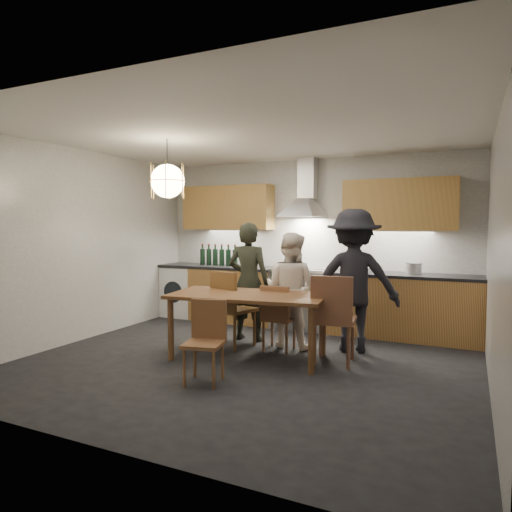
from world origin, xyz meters
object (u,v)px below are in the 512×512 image
at_px(wine_bottles, 219,255).
at_px(person_left, 249,282).
at_px(chair_front, 206,335).
at_px(person_mid, 290,290).
at_px(person_right, 353,280).
at_px(chair_back_left, 230,304).
at_px(mixing_bowl, 360,270).
at_px(stock_pot, 414,269).
at_px(dining_table, 248,301).

bearing_deg(wine_bottles, person_left, -44.19).
xyz_separation_m(chair_front, person_mid, (0.30, 1.60, 0.27)).
bearing_deg(person_right, chair_front, 41.84).
xyz_separation_m(chair_front, person_left, (-0.33, 1.65, 0.34)).
xyz_separation_m(chair_back_left, person_left, (0.06, 0.44, 0.24)).
bearing_deg(mixing_bowl, chair_front, -110.85).
distance_m(chair_front, person_mid, 1.65).
height_order(person_mid, stock_pot, person_mid).
distance_m(dining_table, stock_pot, 2.46).
bearing_deg(mixing_bowl, chair_back_left, -134.93).
bearing_deg(dining_table, person_mid, 61.82).
bearing_deg(person_mid, wine_bottles, -25.94).
height_order(dining_table, chair_back_left, chair_back_left).
xyz_separation_m(chair_back_left, person_right, (1.47, 0.53, 0.32)).
height_order(chair_back_left, person_right, person_right).
distance_m(dining_table, chair_front, 0.92).
bearing_deg(mixing_bowl, person_left, -144.71).
relative_size(stock_pot, wine_bottles, 0.30).
height_order(chair_front, person_right, person_right).
distance_m(person_mid, mixing_bowl, 1.21).
bearing_deg(chair_front, person_left, 88.39).
xyz_separation_m(chair_front, stock_pot, (1.70, 2.68, 0.51)).
bearing_deg(person_mid, chair_back_left, 36.62).
xyz_separation_m(person_mid, person_right, (0.79, 0.14, 0.15)).
bearing_deg(person_right, chair_back_left, 3.64).
xyz_separation_m(dining_table, person_left, (-0.36, 0.75, 0.13)).
bearing_deg(chair_back_left, chair_front, 124.80).
distance_m(mixing_bowl, stock_pot, 0.73).
distance_m(chair_back_left, person_left, 0.51).
distance_m(person_left, person_right, 1.42).
height_order(dining_table, stock_pot, stock_pot).
relative_size(person_mid, wine_bottles, 2.10).
relative_size(dining_table, chair_back_left, 1.94).
distance_m(person_mid, person_right, 0.81).
xyz_separation_m(person_left, stock_pot, (2.02, 1.03, 0.17)).
bearing_deg(wine_bottles, chair_front, -62.54).
bearing_deg(stock_pot, mixing_bowl, -171.66).
xyz_separation_m(chair_back_left, stock_pot, (2.08, 1.47, 0.41)).
height_order(chair_front, person_mid, person_mid).
bearing_deg(person_left, dining_table, 112.28).
xyz_separation_m(person_left, mixing_bowl, (1.31, 0.93, 0.13)).
distance_m(dining_table, chair_back_left, 0.53).
relative_size(dining_table, person_right, 1.08).
height_order(person_right, stock_pot, person_right).
height_order(person_right, wine_bottles, person_right).
relative_size(chair_back_left, person_mid, 0.67).
height_order(person_left, wine_bottles, person_left).
xyz_separation_m(dining_table, mixing_bowl, (0.95, 1.68, 0.26)).
height_order(chair_front, person_left, person_left).
relative_size(chair_back_left, person_right, 0.56).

